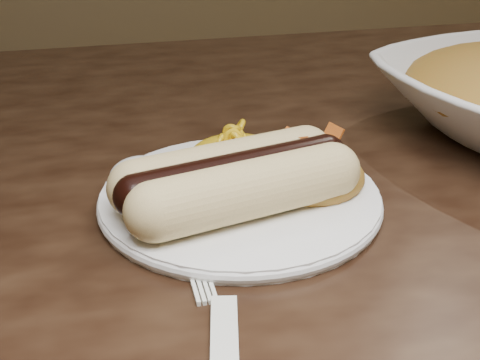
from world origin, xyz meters
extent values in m
cube|color=black|center=(0.00, 0.00, 0.73)|extent=(1.60, 0.90, 0.04)
cylinder|color=white|center=(-0.03, -0.03, 0.76)|extent=(0.22, 0.22, 0.01)
cylinder|color=#F9DA91|center=(-0.04, -0.06, 0.78)|extent=(0.14, 0.07, 0.04)
cylinder|color=#F9DA91|center=(-0.04, -0.03, 0.78)|extent=(0.14, 0.07, 0.04)
cylinder|color=black|center=(-0.04, -0.05, 0.79)|extent=(0.15, 0.06, 0.03)
ellipsoid|color=gold|center=(-0.02, 0.03, 0.78)|extent=(0.09, 0.08, 0.03)
ellipsoid|color=white|center=(-0.10, 0.00, 0.78)|extent=(0.06, 0.06, 0.03)
ellipsoid|color=#B03413|center=(0.02, -0.02, 0.77)|extent=(0.09, 0.08, 0.03)
cube|color=silver|center=(-0.08, -0.19, 0.75)|extent=(0.04, 0.12, 0.00)
camera|label=1|loc=(-0.13, -0.45, 0.99)|focal=50.00mm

